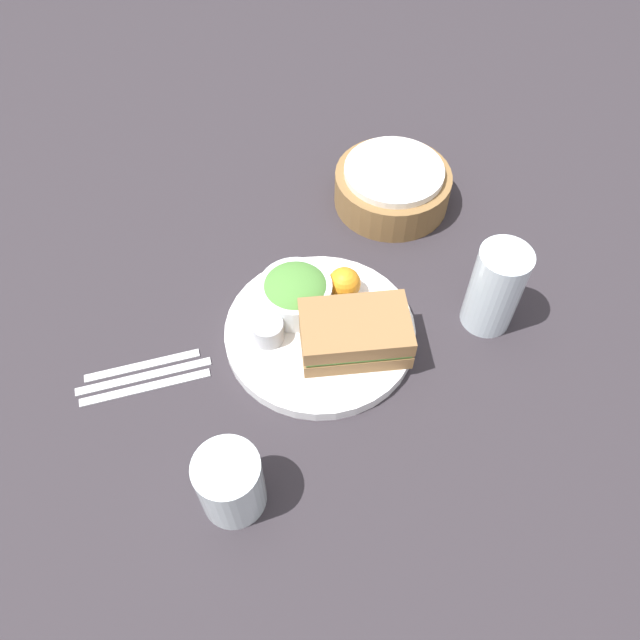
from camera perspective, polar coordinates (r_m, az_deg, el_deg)
ground_plane at (r=0.89m, az=-0.00°, el=-1.46°), size 4.00×4.00×0.00m
plate at (r=0.88m, az=-0.00°, el=-1.11°), size 0.27×0.27×0.02m
sandwich at (r=0.84m, az=3.21°, el=-1.22°), size 0.17×0.14×0.06m
salad_bowl at (r=0.88m, az=-2.25°, el=2.57°), size 0.10×0.10×0.06m
dressing_cup at (r=0.86m, az=-4.80°, el=-0.97°), size 0.04×0.04×0.03m
orange_wedge at (r=0.89m, az=2.23°, el=3.36°), size 0.05×0.05×0.05m
drink_glass at (r=0.89m, az=15.72°, el=2.79°), size 0.07×0.07×0.14m
bread_basket at (r=1.05m, az=6.63°, el=12.06°), size 0.19×0.19×0.07m
fork at (r=0.88m, az=-15.67°, el=-5.94°), size 0.16×0.10×0.01m
knife at (r=0.89m, az=-15.80°, el=-4.96°), size 0.17×0.10×0.01m
spoon at (r=0.90m, az=-15.93°, el=-4.00°), size 0.14×0.09×0.01m
water_glass at (r=0.75m, az=-8.20°, el=-14.55°), size 0.08×0.08×0.10m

